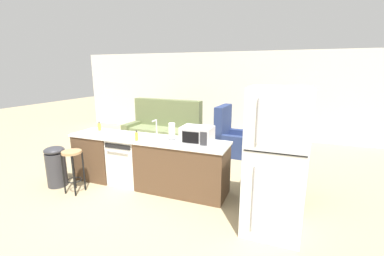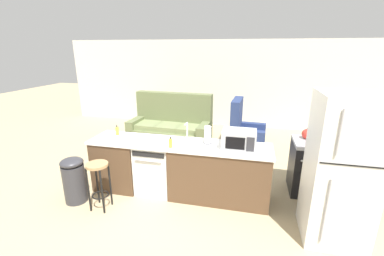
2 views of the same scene
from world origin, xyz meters
name	(u,v)px [view 1 (image 1 of 2)]	position (x,y,z in m)	size (l,w,h in m)	color
ground_plane	(141,184)	(0.00, 0.00, 0.00)	(24.00, 24.00, 0.00)	tan
wall_back	(219,94)	(0.30, 4.20, 1.30)	(10.00, 0.06, 2.60)	silver
kitchen_counter	(152,164)	(0.24, 0.00, 0.42)	(2.94, 0.66, 0.90)	brown
dishwasher	(129,161)	(-0.25, 0.00, 0.42)	(0.58, 0.61, 0.84)	white
stove_range	(277,168)	(2.35, 0.55, 0.45)	(0.76, 0.68, 0.90)	black
refrigerator	(275,162)	(2.35, -0.55, 0.94)	(0.72, 0.73, 1.88)	silver
microwave	(197,135)	(1.10, 0.00, 1.04)	(0.50, 0.37, 0.28)	#B7B7BC
sink_faucet	(156,129)	(0.25, 0.18, 1.03)	(0.07, 0.18, 0.30)	silver
paper_towel_roll	(172,131)	(0.61, 0.08, 1.04)	(0.14, 0.14, 0.28)	#4C4C51
soap_bottle	(137,136)	(0.09, -0.22, 0.97)	(0.06, 0.06, 0.18)	yellow
dish_soap_bottle	(99,127)	(-0.99, 0.14, 0.97)	(0.06, 0.06, 0.18)	yellow
kettle	(270,135)	(2.18, 0.68, 0.99)	(0.21, 0.17, 0.19)	red
bar_stool	(73,163)	(-0.89, -0.69, 0.54)	(0.32, 0.32, 0.74)	tan
trash_bin	(56,166)	(-1.38, -0.61, 0.38)	(0.35, 0.35, 0.74)	#333338
couch	(164,132)	(-0.70, 2.28, 0.39)	(2.05, 1.01, 1.27)	#667047
armchair	(230,140)	(1.12, 2.36, 0.35)	(0.85, 0.89, 1.20)	navy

